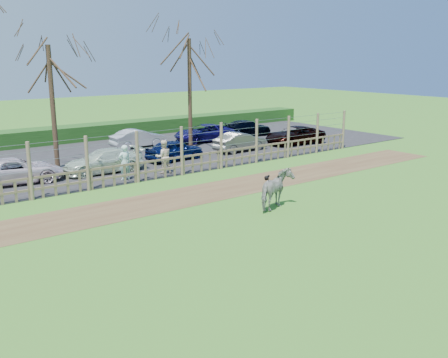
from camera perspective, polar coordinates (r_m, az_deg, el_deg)
ground at (r=17.95m, az=2.30°, el=-5.40°), size 120.00×120.00×0.00m
dirt_strip at (r=21.44m, az=-5.37°, el=-2.21°), size 34.00×2.80×0.01m
asphalt at (r=30.17m, az=-15.51°, el=2.08°), size 44.00×13.00×0.04m
hedge at (r=36.59m, az=-19.71°, el=4.62°), size 46.00×2.00×1.10m
fence at (r=24.21m, az=-9.82°, el=1.46°), size 30.16×0.16×2.50m
tree_mid at (r=27.99m, az=-19.23°, el=10.96°), size 4.80×4.80×6.83m
tree_right at (r=32.39m, az=-3.97°, el=12.64°), size 4.80×4.80×7.35m
zebra at (r=19.81m, az=6.04°, el=-1.25°), size 2.03×1.52×1.56m
visitor_a at (r=24.68m, az=-11.30°, el=1.86°), size 0.63×0.41×1.72m
visitor_b at (r=25.74m, az=-6.93°, el=2.53°), size 0.99×0.86×1.72m
crow at (r=24.54m, az=4.91°, el=0.15°), size 0.30×0.22×0.25m
car_2 at (r=25.64m, az=-22.70°, el=0.90°), size 4.51×2.46×1.20m
car_3 at (r=26.58m, az=-13.61°, el=2.02°), size 4.23×1.94×1.20m
car_4 at (r=29.06m, az=-5.68°, el=3.33°), size 3.66×1.80×1.20m
car_5 at (r=31.74m, az=1.88°, el=4.29°), size 3.70×1.45×1.20m
car_6 at (r=34.68m, az=8.11°, el=4.98°), size 4.46×2.33×1.20m
car_11 at (r=33.53m, az=-9.81°, el=4.61°), size 3.65×1.30×1.20m
car_12 at (r=35.39m, az=-2.29°, el=5.28°), size 4.55×2.57×1.20m
car_13 at (r=37.77m, az=2.62°, el=5.82°), size 4.15×1.72×1.20m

